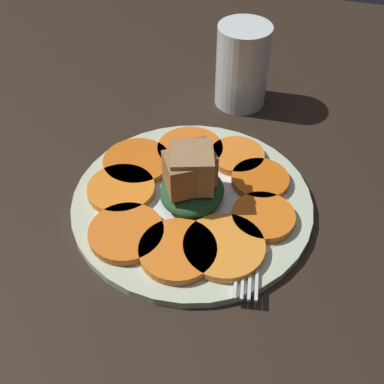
{
  "coord_description": "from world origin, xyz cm",
  "views": [
    {
      "loc": [
        -36.04,
        -9.98,
        41.87
      ],
      "look_at": [
        0.0,
        0.0,
        4.1
      ],
      "focal_mm": 45.0,
      "sensor_mm": 36.0,
      "label": 1
    }
  ],
  "objects": [
    {
      "name": "carrot_slice_4",
      "position": [
        4.6,
        -6.88,
        3.53
      ],
      "size": [
        6.64,
        6.64,
        0.85
      ],
      "primitive_type": "cylinder",
      "color": "#D66114",
      "rests_on": "plate"
    },
    {
      "name": "plate",
      "position": [
        0.0,
        0.0,
        2.52
      ],
      "size": [
        26.94,
        26.94,
        1.05
      ],
      "color": "beige",
      "rests_on": "table_slab"
    },
    {
      "name": "table_slab",
      "position": [
        0.0,
        0.0,
        1.0
      ],
      "size": [
        120.0,
        120.0,
        2.0
      ],
      "primitive_type": "cube",
      "color": "black",
      "rests_on": "ground"
    },
    {
      "name": "carrot_slice_0",
      "position": [
        -6.99,
        5.14,
        3.53
      ],
      "size": [
        7.87,
        7.87,
        0.85
      ],
      "primitive_type": "cylinder",
      "color": "orange",
      "rests_on": "plate"
    },
    {
      "name": "fork",
      "position": [
        -2.48,
        -6.95,
        3.3
      ],
      "size": [
        19.27,
        4.44,
        0.4
      ],
      "rotation": [
        0.0,
        0.0,
        0.14
      ],
      "color": "silver",
      "rests_on": "plate"
    },
    {
      "name": "carrot_slice_3",
      "position": [
        -1.0,
        -8.18,
        3.53
      ],
      "size": [
        6.81,
        6.81,
        0.85
      ],
      "primitive_type": "cylinder",
      "color": "orange",
      "rests_on": "plate"
    },
    {
      "name": "carrot_slice_8",
      "position": [
        -1.14,
        8.0,
        3.53
      ],
      "size": [
        7.64,
        7.64,
        0.85
      ],
      "primitive_type": "cylinder",
      "color": "orange",
      "rests_on": "plate"
    },
    {
      "name": "carrot_slice_7",
      "position": [
        3.66,
        7.86,
        3.53
      ],
      "size": [
        8.07,
        8.07,
        0.85
      ],
      "primitive_type": "cylinder",
      "color": "orange",
      "rests_on": "plate"
    },
    {
      "name": "center_pile",
      "position": [
        0.08,
        -0.1,
        6.32
      ],
      "size": [
        7.85,
        7.06,
        6.79
      ],
      "color": "#1E4723",
      "rests_on": "plate"
    },
    {
      "name": "carrot_slice_5",
      "position": [
        7.97,
        -3.47,
        3.53
      ],
      "size": [
        6.61,
        6.61,
        0.85
      ],
      "primitive_type": "cylinder",
      "color": "orange",
      "rests_on": "plate"
    },
    {
      "name": "carrot_slice_1",
      "position": [
        -7.75,
        -0.67,
        3.53
      ],
      "size": [
        7.94,
        7.94,
        0.85
      ],
      "primitive_type": "cylinder",
      "color": "orange",
      "rests_on": "plate"
    },
    {
      "name": "carrot_slice_6",
      "position": [
        7.61,
        2.35,
        3.53
      ],
      "size": [
        8.08,
        8.08,
        0.85
      ],
      "primitive_type": "cylinder",
      "color": "orange",
      "rests_on": "plate"
    },
    {
      "name": "carrot_slice_2",
      "position": [
        -6.05,
        -5.02,
        3.53
      ],
      "size": [
        8.36,
        8.36,
        0.85
      ],
      "primitive_type": "cylinder",
      "color": "orange",
      "rests_on": "plate"
    },
    {
      "name": "water_glass",
      "position": [
        21.58,
        -1.08,
        7.67
      ],
      "size": [
        7.15,
        7.15,
        11.34
      ],
      "color": "silver",
      "rests_on": "table_slab"
    }
  ]
}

